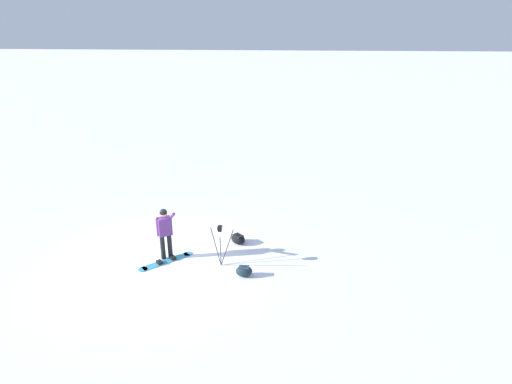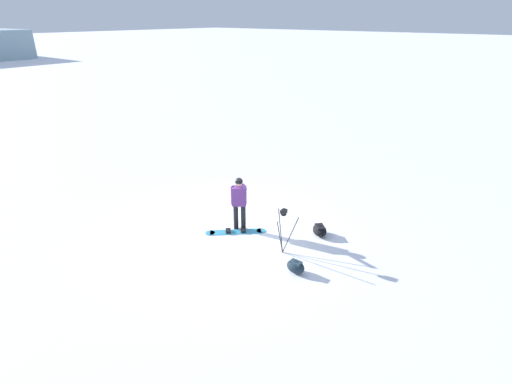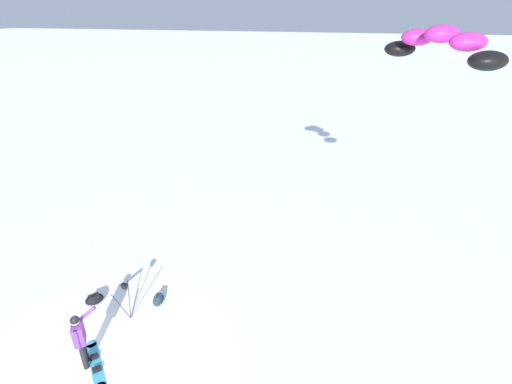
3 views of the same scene
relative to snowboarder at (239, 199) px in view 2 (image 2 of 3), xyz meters
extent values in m
plane|color=white|center=(0.03, 0.37, -0.99)|extent=(300.00, 300.00, 0.00)
cylinder|color=black|center=(-0.09, -0.07, -0.59)|extent=(0.14, 0.14, 0.79)
cylinder|color=black|center=(0.09, 0.06, -0.59)|extent=(0.14, 0.14, 0.79)
cube|color=#592D72|center=(0.00, -0.01, 0.08)|extent=(0.48, 0.44, 0.56)
sphere|color=tan|center=(0.00, -0.01, 0.50)|extent=(0.21, 0.21, 0.21)
sphere|color=black|center=(0.00, -0.01, 0.53)|extent=(0.23, 0.23, 0.23)
cylinder|color=#592D72|center=(-0.28, 0.09, 0.47)|extent=(0.37, 0.47, 0.40)
cylinder|color=#592D72|center=(0.18, 0.09, 0.08)|extent=(0.09, 0.09, 0.56)
cube|color=teal|center=(-0.04, 0.22, -0.98)|extent=(1.27, 1.24, 0.02)
cylinder|color=teal|center=(-0.58, -0.30, -0.98)|extent=(0.28, 0.28, 0.02)
cylinder|color=teal|center=(0.50, 0.74, -0.98)|extent=(0.28, 0.28, 0.02)
cube|color=black|center=(-0.20, 0.07, -0.93)|extent=(0.24, 0.24, 0.08)
cube|color=black|center=(0.12, 0.38, -0.93)|extent=(0.24, 0.24, 0.08)
ellipsoid|color=black|center=(-2.02, -1.20, -0.84)|extent=(0.66, 0.64, 0.31)
cube|color=black|center=(-2.02, -1.20, -0.73)|extent=(0.39, 0.38, 0.08)
cylinder|color=#262628|center=(-1.77, 0.41, -0.43)|extent=(0.11, 0.41, 1.13)
cylinder|color=#262628|center=(-1.91, 0.15, -0.43)|extent=(0.40, 0.17, 1.13)
cylinder|color=#262628|center=(-1.56, 0.11, -0.43)|extent=(0.36, 0.25, 1.13)
cube|color=black|center=(-1.73, 0.22, 0.16)|extent=(0.10, 0.10, 0.06)
cube|color=black|center=(-1.73, 0.22, 0.24)|extent=(0.12, 0.16, 0.10)
ellipsoid|color=#192833|center=(-2.50, 0.75, -0.82)|extent=(0.49, 0.32, 0.33)
cube|color=#263A47|center=(-2.50, 0.75, -0.71)|extent=(0.29, 0.19, 0.08)
camera|label=1|loc=(-4.05, 10.87, 5.52)|focal=29.36mm
camera|label=2|loc=(-6.83, 7.55, 4.81)|focal=27.49mm
camera|label=3|loc=(5.53, 5.97, 7.34)|focal=26.50mm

